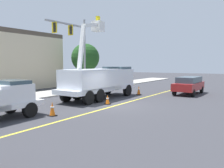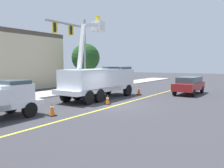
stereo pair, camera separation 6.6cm
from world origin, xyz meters
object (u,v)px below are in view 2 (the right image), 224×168
Objects in this scene: utility_bucket_truck at (100,80)px; traffic_signal_mast at (75,42)px; traffic_cone_trailing at (139,90)px; traffic_cone_mid_front at (52,109)px; passing_minivan at (189,84)px; traffic_cone_mid_rear at (107,100)px.

traffic_signal_mast is (2.46, 4.57, 3.57)m from utility_bucket_truck.
traffic_cone_trailing is 8.20m from traffic_signal_mast.
utility_bucket_truck is at bearing 9.60° from traffic_cone_mid_front.
utility_bucket_truck is 6.30m from traffic_signal_mast.
passing_minivan is (6.59, -6.08, -0.65)m from utility_bucket_truck.
utility_bucket_truck is 1.70× the size of passing_minivan.
traffic_signal_mast reaches higher than utility_bucket_truck.
traffic_cone_trailing is (6.08, 0.06, 0.09)m from traffic_cone_mid_rear.
passing_minivan is 5.64× the size of traffic_cone_trailing.
passing_minivan is at bearing -56.65° from traffic_cone_trailing.
traffic_cone_trailing is 0.11× the size of traffic_signal_mast.
traffic_cone_trailing is at bearing -26.83° from utility_bucket_truck.
traffic_cone_mid_front is (-13.60, 4.90, -0.56)m from passing_minivan.
traffic_cone_mid_front is at bearing -148.69° from traffic_signal_mast.
utility_bucket_truck is at bearing 42.45° from traffic_cone_mid_rear.
traffic_cone_mid_rear is (-2.21, -2.02, -1.28)m from utility_bucket_truck.
utility_bucket_truck is 12.05× the size of traffic_cone_mid_rear.
passing_minivan is 7.11× the size of traffic_cone_mid_rear.
traffic_cone_mid_rear is at bearing -137.55° from utility_bucket_truck.
utility_bucket_truck is at bearing -118.28° from traffic_signal_mast.
traffic_cone_mid_rear is at bearing -125.30° from traffic_signal_mast.
passing_minivan reaches higher than traffic_cone_trailing.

